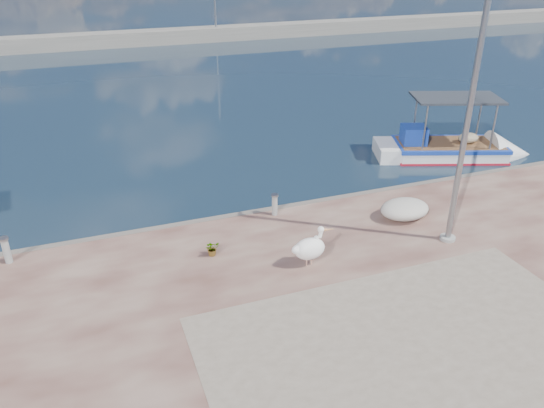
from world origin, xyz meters
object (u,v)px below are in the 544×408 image
Objects in this scene: boat_right at (447,151)px; lamp_post at (465,131)px; pelican at (310,248)px; bollard_near at (275,204)px.

boat_right is 0.95× the size of lamp_post.
boat_right is 5.81× the size of pelican.
lamp_post reaches higher than pelican.
pelican is 5.12m from lamp_post.
lamp_post reaches higher than bollard_near.
bollard_near is (-4.15, 3.20, -2.92)m from lamp_post.
lamp_post is at bearing -1.03° from pelican.
bollard_near is at bearing 142.41° from lamp_post.
lamp_post is 9.91× the size of bollard_near.
pelican is at bearing -125.71° from boat_right.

